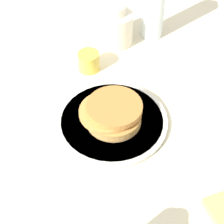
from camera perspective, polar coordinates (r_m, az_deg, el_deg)
ground_plane at (r=0.97m, az=-1.41°, el=-0.86°), size 4.00×4.00×0.00m
plate at (r=0.96m, az=-0.00°, el=-1.33°), size 0.28×0.28×0.01m
pancake_stack at (r=0.93m, az=0.11°, el=-0.18°), size 0.15×0.15×0.05m
juice_glass at (r=1.09m, az=-3.55°, el=7.73°), size 0.06×0.06×0.06m
cream_jug at (r=1.18m, az=0.56°, el=12.82°), size 0.11×0.11×0.13m
water_bottle_near at (r=1.19m, az=6.36°, el=15.82°), size 0.07×0.07×0.23m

